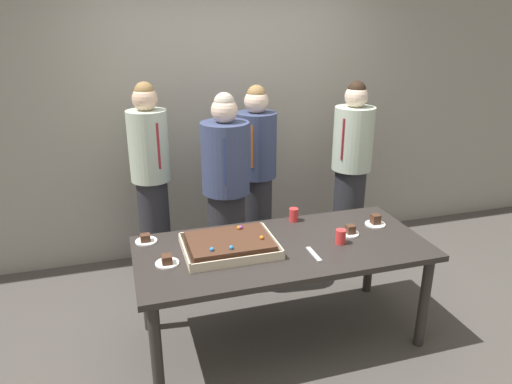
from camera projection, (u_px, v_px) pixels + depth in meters
ground_plane at (281, 336)px, 3.44m from camera, size 12.00×12.00×0.00m
interior_back_panel at (225, 95)px, 4.35m from camera, size 8.00×0.12×3.00m
party_table at (282, 256)px, 3.21m from camera, size 1.97×0.89×0.73m
sheet_cake at (230, 245)px, 3.11m from camera, size 0.61×0.47×0.11m
plated_slice_near_left at (375, 222)px, 3.50m from camera, size 0.15×0.15×0.08m
plated_slice_near_right at (167, 261)px, 2.94m from camera, size 0.15×0.15×0.06m
plated_slice_far_left at (349, 231)px, 3.35m from camera, size 0.15×0.15×0.07m
plated_slice_far_right at (146, 240)px, 3.23m from camera, size 0.15×0.15×0.06m
drink_cup_nearest at (294, 215)px, 3.56m from camera, size 0.07×0.07×0.10m
drink_cup_middle at (341, 237)px, 3.20m from camera, size 0.07×0.07×0.10m
cake_server_utensil at (314, 254)px, 3.06m from camera, size 0.03×0.20×0.01m
person_serving_front at (152, 182)px, 3.90m from camera, size 0.32×0.32×1.72m
person_green_shirt_behind at (256, 176)px, 4.18m from camera, size 0.35×0.35×1.65m
person_striped_tie_right at (351, 171)px, 4.29m from camera, size 0.35×0.35×1.67m
person_far_right_suit at (226, 194)px, 3.77m from camera, size 0.38×0.38×1.66m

